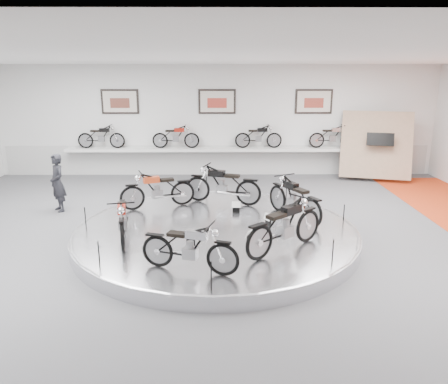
{
  "coord_description": "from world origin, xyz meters",
  "views": [
    {
      "loc": [
        0.09,
        -9.08,
        3.72
      ],
      "look_at": [
        0.19,
        0.6,
        1.06
      ],
      "focal_mm": 35.0,
      "sensor_mm": 36.0,
      "label": 1
    }
  ],
  "objects_px": {
    "shelf": "(217,149)",
    "visitor": "(58,183)",
    "bike_a": "(294,198)",
    "bike_b": "(223,184)",
    "bike_e": "(189,247)",
    "bike_f": "(285,225)",
    "display_platform": "(216,234)",
    "bike_c": "(158,189)",
    "bike_d": "(122,218)"
  },
  "relations": [
    {
      "from": "display_platform",
      "to": "bike_e",
      "type": "height_order",
      "value": "bike_e"
    },
    {
      "from": "bike_a",
      "to": "bike_f",
      "type": "height_order",
      "value": "bike_f"
    },
    {
      "from": "shelf",
      "to": "bike_f",
      "type": "height_order",
      "value": "bike_f"
    },
    {
      "from": "bike_a",
      "to": "visitor",
      "type": "relative_size",
      "value": 1.08
    },
    {
      "from": "display_platform",
      "to": "bike_f",
      "type": "bearing_deg",
      "value": -44.13
    },
    {
      "from": "shelf",
      "to": "bike_b",
      "type": "distance_m",
      "value": 4.5
    },
    {
      "from": "bike_b",
      "to": "visitor",
      "type": "xyz_separation_m",
      "value": [
        -4.52,
        0.33,
        -0.03
      ]
    },
    {
      "from": "shelf",
      "to": "bike_e",
      "type": "relative_size",
      "value": 7.09
    },
    {
      "from": "bike_c",
      "to": "visitor",
      "type": "xyz_separation_m",
      "value": [
        -2.83,
        0.69,
        0.01
      ]
    },
    {
      "from": "bike_a",
      "to": "shelf",
      "type": "bearing_deg",
      "value": -9.61
    },
    {
      "from": "bike_e",
      "to": "bike_f",
      "type": "relative_size",
      "value": 0.87
    },
    {
      "from": "bike_c",
      "to": "bike_e",
      "type": "bearing_deg",
      "value": 85.81
    },
    {
      "from": "bike_c",
      "to": "bike_f",
      "type": "distance_m",
      "value": 4.08
    },
    {
      "from": "display_platform",
      "to": "shelf",
      "type": "bearing_deg",
      "value": 90.0
    },
    {
      "from": "visitor",
      "to": "display_platform",
      "type": "bearing_deg",
      "value": 23.35
    },
    {
      "from": "bike_f",
      "to": "visitor",
      "type": "height_order",
      "value": "visitor"
    },
    {
      "from": "display_platform",
      "to": "shelf",
      "type": "height_order",
      "value": "shelf"
    },
    {
      "from": "bike_e",
      "to": "bike_f",
      "type": "distance_m",
      "value": 2.04
    },
    {
      "from": "bike_b",
      "to": "visitor",
      "type": "relative_size",
      "value": 1.12
    },
    {
      "from": "bike_a",
      "to": "bike_e",
      "type": "xyz_separation_m",
      "value": [
        -2.33,
        -2.89,
        -0.05
      ]
    },
    {
      "from": "bike_a",
      "to": "bike_c",
      "type": "relative_size",
      "value": 1.03
    },
    {
      "from": "bike_e",
      "to": "visitor",
      "type": "distance_m",
      "value": 5.95
    },
    {
      "from": "display_platform",
      "to": "bike_b",
      "type": "distance_m",
      "value": 2.03
    },
    {
      "from": "bike_a",
      "to": "bike_f",
      "type": "relative_size",
      "value": 0.97
    },
    {
      "from": "display_platform",
      "to": "bike_d",
      "type": "relative_size",
      "value": 4.03
    },
    {
      "from": "bike_b",
      "to": "shelf",
      "type": "bearing_deg",
      "value": -69.8
    },
    {
      "from": "bike_a",
      "to": "bike_b",
      "type": "xyz_separation_m",
      "value": [
        -1.71,
        1.26,
        0.02
      ]
    },
    {
      "from": "bike_a",
      "to": "bike_e",
      "type": "relative_size",
      "value": 1.11
    },
    {
      "from": "bike_a",
      "to": "bike_d",
      "type": "bearing_deg",
      "value": 81.6
    },
    {
      "from": "shelf",
      "to": "bike_f",
      "type": "xyz_separation_m",
      "value": [
        1.37,
        -7.73,
        -0.18
      ]
    },
    {
      "from": "bike_e",
      "to": "shelf",
      "type": "bearing_deg",
      "value": 104.87
    },
    {
      "from": "visitor",
      "to": "bike_c",
      "type": "bearing_deg",
      "value": 36.86
    },
    {
      "from": "bike_b",
      "to": "bike_f",
      "type": "distance_m",
      "value": 3.45
    },
    {
      "from": "shelf",
      "to": "visitor",
      "type": "relative_size",
      "value": 6.88
    },
    {
      "from": "bike_a",
      "to": "bike_b",
      "type": "relative_size",
      "value": 0.96
    },
    {
      "from": "bike_f",
      "to": "visitor",
      "type": "distance_m",
      "value": 6.74
    },
    {
      "from": "display_platform",
      "to": "bike_f",
      "type": "height_order",
      "value": "bike_f"
    },
    {
      "from": "bike_a",
      "to": "visitor",
      "type": "height_order",
      "value": "visitor"
    },
    {
      "from": "display_platform",
      "to": "bike_f",
      "type": "distance_m",
      "value": 2.02
    },
    {
      "from": "bike_e",
      "to": "visitor",
      "type": "bearing_deg",
      "value": 148.89
    },
    {
      "from": "display_platform",
      "to": "visitor",
      "type": "bearing_deg",
      "value": 152.79
    },
    {
      "from": "bike_d",
      "to": "bike_b",
      "type": "bearing_deg",
      "value": 129.6
    },
    {
      "from": "bike_a",
      "to": "bike_c",
      "type": "distance_m",
      "value": 3.52
    },
    {
      "from": "bike_a",
      "to": "bike_f",
      "type": "bearing_deg",
      "value": 137.82
    },
    {
      "from": "bike_f",
      "to": "bike_e",
      "type": "bearing_deg",
      "value": 166.63
    },
    {
      "from": "display_platform",
      "to": "bike_d",
      "type": "bearing_deg",
      "value": -160.32
    },
    {
      "from": "shelf",
      "to": "bike_b",
      "type": "bearing_deg",
      "value": -87.84
    },
    {
      "from": "bike_a",
      "to": "bike_d",
      "type": "relative_size",
      "value": 1.09
    },
    {
      "from": "bike_c",
      "to": "bike_a",
      "type": "bearing_deg",
      "value": 145.12
    },
    {
      "from": "shelf",
      "to": "bike_d",
      "type": "relative_size",
      "value": 6.93
    }
  ]
}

